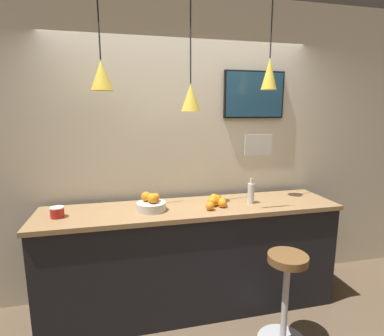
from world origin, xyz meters
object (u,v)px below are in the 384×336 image
at_px(fruit_bowl, 151,204).
at_px(spread_jar, 57,212).
at_px(bar_stool, 286,291).
at_px(juice_bottle, 251,193).
at_px(mounted_tv, 254,95).

bearing_deg(fruit_bowl, spread_jar, -179.77).
relative_size(bar_stool, fruit_bowl, 3.05).
relative_size(juice_bottle, spread_jar, 2.14).
xyz_separation_m(bar_stool, juice_bottle, (-0.05, 0.59, 0.63)).
relative_size(bar_stool, juice_bottle, 3.29).
bearing_deg(mounted_tv, bar_stool, -97.23).
height_order(juice_bottle, spread_jar, juice_bottle).
height_order(spread_jar, mounted_tv, mounted_tv).
xyz_separation_m(fruit_bowl, spread_jar, (-0.75, -0.00, -0.02)).
height_order(bar_stool, mounted_tv, mounted_tv).
bearing_deg(juice_bottle, fruit_bowl, 179.81).
bearing_deg(fruit_bowl, bar_stool, -31.80).
distance_m(bar_stool, mounted_tv, 1.82).
distance_m(fruit_bowl, spread_jar, 0.75).
height_order(fruit_bowl, spread_jar, fruit_bowl).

